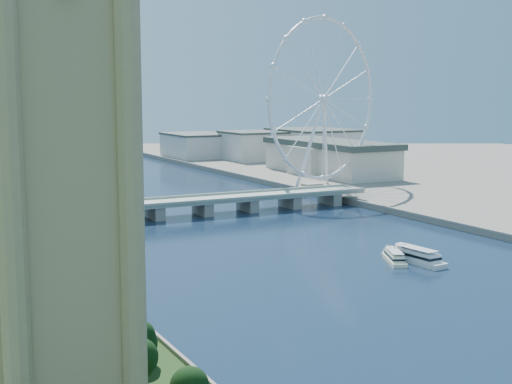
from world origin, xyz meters
TOP-DOWN VIEW (x-y plane):
  - victoria_tower at (-135.00, 55.00)m, footprint 28.16×28.16m
  - parliament_range at (-128.00, 170.00)m, footprint 24.00×200.00m
  - westminster_bridge at (0.00, 300.00)m, footprint 220.00×22.00m
  - london_eye at (119.98, 355.08)m, footprint 113.60×39.12m
  - county_hall at (175.00, 430.00)m, footprint 54.00×144.00m
  - city_skyline at (39.22, 560.08)m, footprint 505.00×280.00m
  - tour_boat_near at (32.07, 144.65)m, footprint 11.10×32.63m
  - tour_boat_far at (24.82, 150.01)m, footprint 16.53×25.57m

SIDE VIEW (x-z plane):
  - county_hall at x=175.00m, z-range -17.50..17.50m
  - tour_boat_near at x=32.07m, z-range -3.55..3.55m
  - tour_boat_far at x=24.82m, z-range -2.77..2.77m
  - westminster_bridge at x=0.00m, z-range 1.88..11.38m
  - city_skyline at x=39.22m, z-range 0.96..32.96m
  - parliament_range at x=-128.00m, z-range -16.52..53.48m
  - victoria_tower at x=-135.00m, z-range -1.51..110.49m
  - london_eye at x=119.98m, z-range 5.37..129.67m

